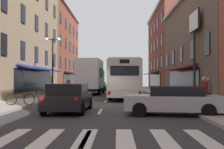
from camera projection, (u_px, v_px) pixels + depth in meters
ground_plane at (104, 106)px, 17.73m from camera, size 34.80×80.00×0.10m
lane_centre_dashes at (103, 105)px, 17.49m from camera, size 0.14×73.90×0.01m
crosswalk_near at (86, 138)px, 7.74m from camera, size 7.10×2.80×0.01m
sidewalk_left at (13, 104)px, 17.85m from camera, size 3.00×80.00×0.14m
sidewalk_right at (195, 104)px, 17.62m from camera, size 3.00×80.00×0.14m
billboard_sign at (194, 33)px, 21.98m from camera, size 0.40×2.58×7.00m
transit_bus at (125, 79)px, 25.57m from camera, size 2.88×12.27×3.30m
box_truck at (91, 77)px, 30.39m from camera, size 2.72×7.33×3.78m
sedan_near at (173, 100)px, 12.75m from camera, size 4.56×2.49×1.35m
sedan_mid at (100, 86)px, 41.47m from camera, size 2.10×4.48×1.27m
sedan_far at (69, 98)px, 14.10m from camera, size 2.09×4.43×1.44m
motorcycle_rider at (68, 93)px, 18.51m from camera, size 0.64×2.07×1.66m
bicycle_near at (20, 99)px, 16.19m from camera, size 1.71×0.48×0.91m
bicycle_mid at (46, 93)px, 22.68m from camera, size 1.71×0.48×0.91m
pedestrian_mid at (204, 94)px, 12.91m from camera, size 0.36×0.36×1.65m
pedestrian_far at (209, 92)px, 14.91m from camera, size 0.36×0.36×1.62m
street_lamp_twin at (53, 64)px, 24.67m from camera, size 1.42×0.32×5.28m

